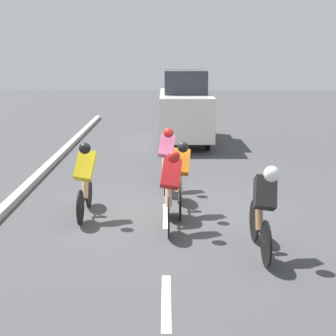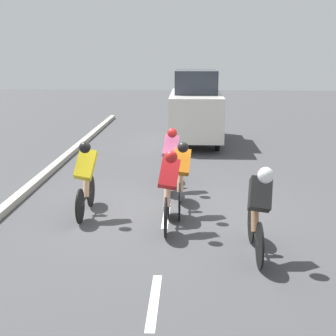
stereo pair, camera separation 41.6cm
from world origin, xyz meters
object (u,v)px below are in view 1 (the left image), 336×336
object	(u,v)px
cyclist_orange	(180,175)
cyclist_pink	(166,156)
support_car	(185,107)
cyclist_black	(264,207)
cyclist_red	(170,187)
cyclist_yellow	(85,177)

from	to	relation	value
cyclist_orange	cyclist_pink	xyz separation A→B (m)	(0.28, -1.62, 0.01)
support_car	cyclist_orange	bearing A→B (deg)	87.09
cyclist_orange	cyclist_black	distance (m)	2.36
cyclist_red	cyclist_pink	bearing A→B (deg)	-88.31
cyclist_orange	cyclist_yellow	bearing A→B (deg)	9.86
cyclist_black	cyclist_pink	world-z (taller)	cyclist_black
cyclist_orange	cyclist_pink	world-z (taller)	cyclist_orange
cyclist_yellow	cyclist_black	xyz separation A→B (m)	(-3.01, 1.71, -0.01)
cyclist_yellow	cyclist_orange	bearing A→B (deg)	-170.14
cyclist_yellow	cyclist_orange	distance (m)	1.83
cyclist_black	cyclist_yellow	bearing A→B (deg)	-29.62
cyclist_yellow	support_car	world-z (taller)	support_car
cyclist_orange	cyclist_black	xyz separation A→B (m)	(-1.21, 2.03, 0.04)
cyclist_red	cyclist_black	distance (m)	1.81
cyclist_pink	cyclist_black	bearing A→B (deg)	112.24
cyclist_red	support_car	xyz separation A→B (m)	(-0.58, -8.20, 0.44)
cyclist_orange	cyclist_black	bearing A→B (deg)	120.83
cyclist_orange	cyclist_black	size ratio (longest dim) A/B	1.06
cyclist_red	support_car	world-z (taller)	support_car
cyclist_red	cyclist_pink	distance (m)	2.52
cyclist_red	support_car	bearing A→B (deg)	-94.03
cyclist_yellow	cyclist_red	world-z (taller)	cyclist_yellow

